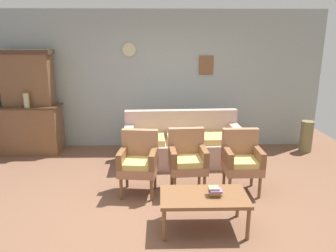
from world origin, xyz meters
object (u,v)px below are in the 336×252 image
Objects in this scene: floor_vase_by_wall at (306,136)px; coffee_table at (204,199)px; floral_couch at (182,145)px; armchair_row_middle at (138,160)px; vase_on_cabinet at (26,100)px; book_stack_on_table at (215,191)px; side_cabinet at (31,129)px; armchair_by_doorway at (187,158)px; armchair_near_cabinet at (241,158)px.

coffee_table is at bearing -132.26° from floor_vase_by_wall.
floral_couch and armchair_row_middle have the same top height.
book_stack_on_table is at bearing -39.35° from vase_on_cabinet.
book_stack_on_table is at bearing -40.95° from side_cabinet.
vase_on_cabinet is 1.67× the size of book_stack_on_table.
armchair_row_middle is at bearing -174.32° from armchair_by_doorway.
floor_vase_by_wall is (2.36, 2.60, -0.07)m from coffee_table.
armchair_near_cabinet is 2.37m from floor_vase_by_wall.
side_cabinet is at bearing 138.00° from coffee_table.
coffee_table is at bearing -125.07° from armchair_near_cabinet.
book_stack_on_table is (-0.54, -0.96, -0.03)m from armchair_near_cabinet.
coffee_table is at bearing -40.41° from vase_on_cabinet.
armchair_near_cabinet reaches higher than coffee_table.
floral_couch is at bearing 123.87° from armchair_near_cabinet.
side_cabinet reaches higher than armchair_row_middle.
side_cabinet is 1.28× the size of armchair_by_doorway.
armchair_by_doorway is 0.78m from armchair_near_cabinet.
coffee_table is at bearing -42.00° from side_cabinet.
armchair_row_middle is 1.00× the size of armchair_by_doorway.
vase_on_cabinet is at bearing 152.02° from armchair_by_doorway.
floral_couch is 2.51m from floor_vase_by_wall.
armchair_row_middle is (2.19, -1.77, 0.03)m from side_cabinet.
armchair_by_doorway is (2.89, -1.70, 0.03)m from side_cabinet.
armchair_near_cabinet is at bearing -25.54° from side_cabinet.
floral_couch is at bearing 58.88° from armchair_row_middle.
armchair_by_doorway is at bearing 103.00° from book_stack_on_table.
armchair_near_cabinet is 1.10m from book_stack_on_table.
floor_vase_by_wall is (2.46, 0.50, -0.02)m from floral_couch.
side_cabinet is 1.28× the size of armchair_near_cabinet.
floor_vase_by_wall is at bearing 49.39° from book_stack_on_table.
armchair_row_middle is 1.32m from book_stack_on_table.
coffee_table is at bearing -49.17° from armchair_row_middle.
book_stack_on_table is at bearing -45.37° from armchair_row_middle.
armchair_near_cabinet is 1.16m from coffee_table.
vase_on_cabinet is at bearing 156.64° from armchair_near_cabinet.
armchair_near_cabinet reaches higher than floor_vase_by_wall.
book_stack_on_table is (0.93, -0.94, -0.03)m from armchair_row_middle.
side_cabinet is 1.88× the size of floor_vase_by_wall.
vase_on_cabinet is 2.97m from floral_couch.
armchair_by_doorway is 5.65× the size of book_stack_on_table.
floral_couch reaches higher than book_stack_on_table.
armchair_by_doorway is 1.47× the size of floor_vase_by_wall.
side_cabinet is at bearing 168.21° from floral_couch.
armchair_near_cabinet is 1.47× the size of floor_vase_by_wall.
armchair_near_cabinet is (3.61, -1.56, -0.56)m from vase_on_cabinet.
vase_on_cabinet is 5.36m from floor_vase_by_wall.
vase_on_cabinet is at bearing 171.70° from floral_couch.
side_cabinet is 2.96m from floral_couch.
side_cabinet is 4.13m from book_stack_on_table.
armchair_near_cabinet is 5.65× the size of book_stack_on_table.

